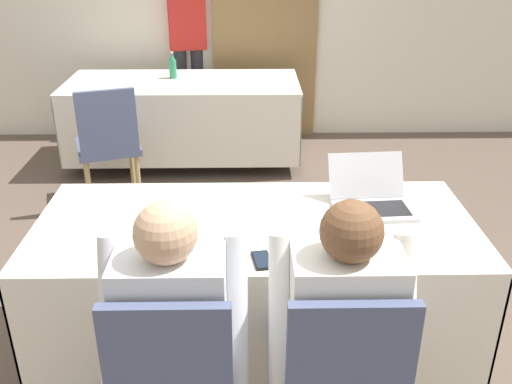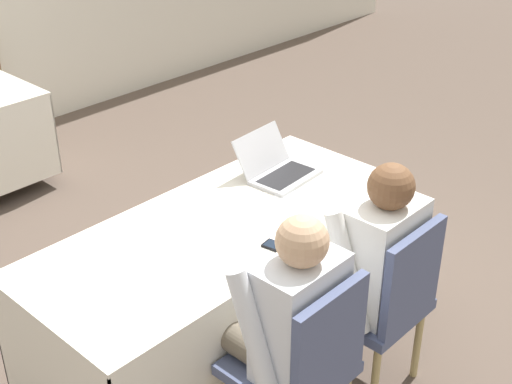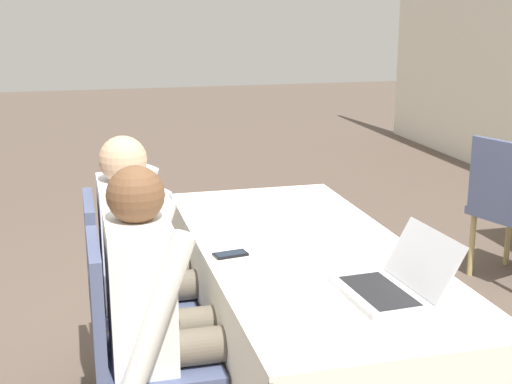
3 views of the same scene
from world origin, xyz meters
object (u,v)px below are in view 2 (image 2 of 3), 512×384
Objects in this scene: chair_near_left at (303,364)px; person_white_shirt at (368,261)px; laptop at (278,169)px; cell_phone at (277,247)px; person_checkered_shirt at (284,321)px; chair_near_right at (385,299)px.

chair_near_left is 0.60m from person_white_shirt.
cell_phone is at bearing -142.50° from laptop.
person_checkered_shirt is at bearing 0.00° from person_white_shirt.
person_white_shirt reaches higher than chair_near_left.
laptop is at bearing -133.59° from chair_near_left.
laptop is 0.42× the size of chair_near_right.
person_checkered_shirt reaches higher than cell_phone.
person_checkered_shirt is 0.57m from person_white_shirt.
cell_phone is at bearing -49.35° from person_white_shirt.
chair_near_left is 0.78× the size of person_white_shirt.
cell_phone is 0.44m from person_checkered_shirt.
person_checkered_shirt reaches higher than chair_near_right.
person_white_shirt is at bearing -58.58° from cell_phone.
person_white_shirt is at bearing -112.32° from laptop.
chair_near_left is 0.78× the size of person_checkered_shirt.
chair_near_left is (-0.83, -0.87, -0.26)m from laptop.
person_white_shirt is at bearing -180.00° from person_checkered_shirt.
cell_phone is 0.41m from person_white_shirt.
person_checkered_shirt is at bearing -90.00° from chair_near_left.
person_white_shirt reaches higher than cell_phone.
laptop is 0.69m from cell_phone.
person_white_shirt reaches higher than chair_near_right.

